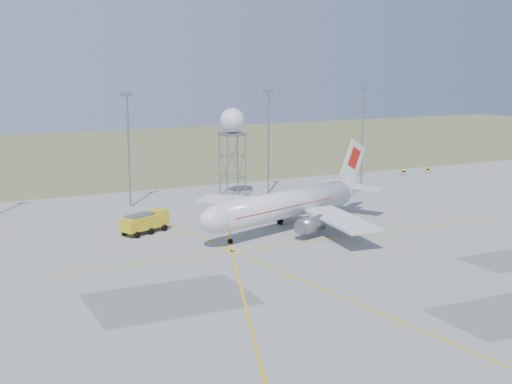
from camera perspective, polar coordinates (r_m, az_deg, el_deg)
name	(u,v)px	position (r m, az deg, el deg)	size (l,w,h in m)	color
ground	(398,314)	(77.57, 11.31, -9.57)	(400.00, 400.00, 0.00)	#989893
grass_strip	(91,154)	(204.32, -13.04, 3.00)	(400.00, 120.00, 0.03)	#5D6738
mast_b	(128,140)	(129.18, -10.18, 4.11)	(2.20, 0.50, 20.50)	gray
mast_c	(268,133)	(139.31, 1.01, 4.75)	(2.20, 0.50, 20.50)	gray
mast_d	(363,128)	(150.48, 8.53, 5.08)	(2.20, 0.50, 20.50)	gray
taxi_sign_near	(403,172)	(165.82, 11.72, 1.60)	(1.60, 0.17, 1.20)	black
taxi_sign_far	(428,170)	(170.14, 13.59, 1.75)	(1.60, 0.17, 1.20)	black
airliner_main	(288,205)	(111.40, 2.57, -1.01)	(36.92, 34.77, 12.91)	silver
radar_tower	(232,148)	(136.04, -1.90, 3.57)	(4.74, 4.74, 17.17)	gray
fire_truck	(146,223)	(110.79, -8.82, -2.47)	(8.39, 5.95, 3.21)	gold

